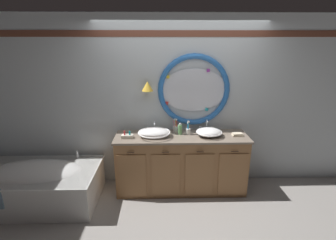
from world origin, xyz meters
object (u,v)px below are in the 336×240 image
object	(u,v)px
sink_basin_right	(209,132)
toothbrush_holder_left	(176,128)
folded_hand_towel	(237,134)
sink_basin_left	(154,133)
toothbrush_holder_right	(188,131)
soap_dispenser	(180,129)
toiletry_basket	(127,136)
bathtub	(36,183)

from	to	relation	value
sink_basin_right	toothbrush_holder_left	world-z (taller)	toothbrush_holder_left
sink_basin_right	folded_hand_towel	xyz separation A→B (m)	(0.42, -0.00, -0.04)
sink_basin_right	toothbrush_holder_left	bearing A→B (deg)	157.80
sink_basin_left	sink_basin_right	xyz separation A→B (m)	(0.80, 0.00, -0.00)
toothbrush_holder_right	soap_dispenser	world-z (taller)	toothbrush_holder_right
sink_basin_left	toothbrush_holder_left	world-z (taller)	toothbrush_holder_left
folded_hand_towel	toiletry_basket	distance (m)	1.61
sink_basin_right	folded_hand_towel	distance (m)	0.42
sink_basin_left	sink_basin_right	size ratio (longest dim) A/B	1.25
sink_basin_right	toothbrush_holder_right	xyz separation A→B (m)	(-0.30, 0.08, -0.00)
toothbrush_holder_left	sink_basin_right	bearing A→B (deg)	-22.20
toiletry_basket	folded_hand_towel	bearing A→B (deg)	1.71
bathtub	sink_basin_right	world-z (taller)	sink_basin_right
toothbrush_holder_left	toothbrush_holder_right	world-z (taller)	toothbrush_holder_left
sink_basin_right	folded_hand_towel	bearing A→B (deg)	-0.28
toothbrush_holder_left	bathtub	bearing A→B (deg)	-167.07
sink_basin_left	soap_dispenser	size ratio (longest dim) A/B	2.69
bathtub	toiletry_basket	bearing A→B (deg)	9.40
soap_dispenser	folded_hand_towel	distance (m)	0.84
sink_basin_left	soap_dispenser	xyz separation A→B (m)	(0.38, 0.09, 0.02)
toothbrush_holder_right	toothbrush_holder_left	bearing A→B (deg)	147.63
sink_basin_left	toothbrush_holder_right	xyz separation A→B (m)	(0.50, 0.08, -0.00)
sink_basin_left	sink_basin_right	world-z (taller)	sink_basin_left
toothbrush_holder_right	folded_hand_towel	xyz separation A→B (m)	(0.72, -0.08, -0.04)
soap_dispenser	toiletry_basket	size ratio (longest dim) A/B	1.08
folded_hand_towel	sink_basin_left	bearing A→B (deg)	179.90
bathtub	sink_basin_right	size ratio (longest dim) A/B	4.53
bathtub	soap_dispenser	xyz separation A→B (m)	(2.05, 0.35, 0.66)
bathtub	toothbrush_holder_right	world-z (taller)	toothbrush_holder_right
bathtub	folded_hand_towel	distance (m)	2.96
bathtub	toiletry_basket	xyz separation A→B (m)	(1.28, 0.21, 0.61)
sink_basin_right	soap_dispenser	bearing A→B (deg)	168.48
sink_basin_right	toothbrush_holder_right	world-z (taller)	toothbrush_holder_right
sink_basin_left	toothbrush_holder_left	bearing A→B (deg)	31.03
bathtub	soap_dispenser	world-z (taller)	soap_dispenser
bathtub	toothbrush_holder_right	distance (m)	2.29
sink_basin_left	toothbrush_holder_right	size ratio (longest dim) A/B	2.27
sink_basin_left	sink_basin_right	distance (m)	0.80
sink_basin_left	toothbrush_holder_right	bearing A→B (deg)	9.09
toothbrush_holder_left	toiletry_basket	xyz separation A→B (m)	(-0.71, -0.24, -0.03)
folded_hand_towel	soap_dispenser	bearing A→B (deg)	174.05
toothbrush_holder_left	folded_hand_towel	size ratio (longest dim) A/B	1.36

